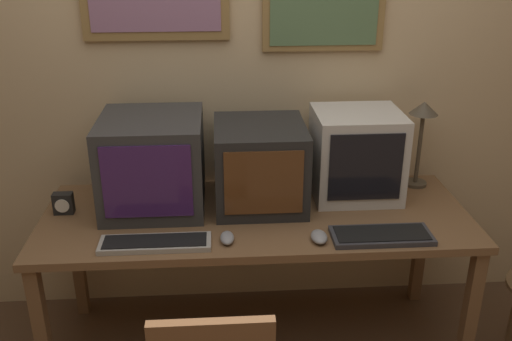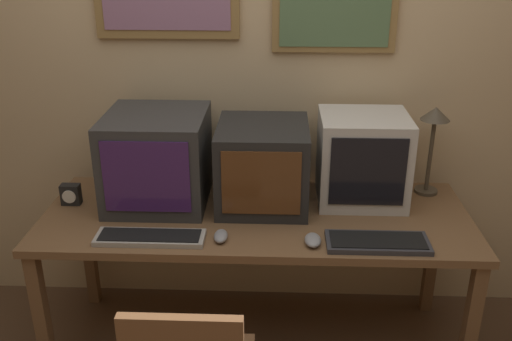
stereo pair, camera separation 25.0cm
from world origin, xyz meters
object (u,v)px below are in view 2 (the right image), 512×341
object	(u,v)px
keyboard_side	(377,242)
desk_lamp	(434,128)
monitor_right	(362,158)
keyboard_main	(150,237)
mouse_near_keyboard	(221,236)
monitor_left	(157,158)
monitor_center	(263,165)
desk_clock	(71,194)
mouse_far_corner	(313,240)

from	to	relation	value
keyboard_side	desk_lamp	world-z (taller)	desk_lamp
monitor_right	keyboard_side	bearing A→B (deg)	-87.46
keyboard_main	mouse_near_keyboard	world-z (taller)	mouse_near_keyboard
mouse_near_keyboard	monitor_right	bearing A→B (deg)	34.05
monitor_left	keyboard_main	size ratio (longest dim) A/B	1.06
monitor_center	keyboard_side	bearing A→B (deg)	-38.21
mouse_near_keyboard	keyboard_side	bearing A→B (deg)	-1.27
keyboard_main	desk_clock	distance (m)	0.54
monitor_right	desk_lamp	distance (m)	0.37
monitor_center	desk_lamp	size ratio (longest dim) A/B	1.05
mouse_far_corner	monitor_right	bearing A→B (deg)	60.97
keyboard_main	monitor_left	bearing A→B (deg)	94.90
mouse_far_corner	desk_clock	bearing A→B (deg)	163.67
monitor_center	monitor_right	bearing A→B (deg)	7.07
mouse_far_corner	keyboard_main	bearing A→B (deg)	179.53
mouse_near_keyboard	desk_clock	world-z (taller)	desk_clock
keyboard_main	desk_clock	xyz separation A→B (m)	(-0.44, 0.32, 0.04)
monitor_center	desk_lamp	bearing A→B (deg)	10.00
desk_clock	mouse_far_corner	bearing A→B (deg)	-16.33
mouse_near_keyboard	mouse_far_corner	world-z (taller)	mouse_far_corner
keyboard_main	desk_clock	world-z (taller)	desk_clock
mouse_near_keyboard	desk_lamp	world-z (taller)	desk_lamp
desk_lamp	monitor_center	bearing A→B (deg)	-170.00
monitor_right	keyboard_main	distance (m)	1.03
monitor_center	keyboard_main	world-z (taller)	monitor_center
monitor_left	mouse_far_corner	xyz separation A→B (m)	(0.71, -0.39, -0.19)
monitor_center	mouse_far_corner	size ratio (longest dim) A/B	4.17
monitor_center	monitor_right	distance (m)	0.47
monitor_center	desk_clock	bearing A→B (deg)	-176.28
keyboard_main	keyboard_side	world-z (taller)	same
monitor_left	keyboard_main	world-z (taller)	monitor_left
monitor_right	mouse_far_corner	xyz separation A→B (m)	(-0.24, -0.44, -0.19)
mouse_near_keyboard	desk_lamp	bearing A→B (deg)	27.77
monitor_left	desk_clock	size ratio (longest dim) A/B	4.91
monitor_left	keyboard_main	distance (m)	0.43
desk_clock	mouse_near_keyboard	bearing A→B (deg)	-22.73
mouse_near_keyboard	desk_clock	distance (m)	0.79
monitor_center	mouse_near_keyboard	size ratio (longest dim) A/B	4.42
mouse_near_keyboard	desk_lamp	size ratio (longest dim) A/B	0.24
monitor_left	desk_lamp	bearing A→B (deg)	5.98
monitor_center	mouse_near_keyboard	world-z (taller)	monitor_center
keyboard_main	mouse_far_corner	xyz separation A→B (m)	(0.67, -0.01, 0.01)
monitor_right	keyboard_side	world-z (taller)	monitor_right
keyboard_main	mouse_far_corner	distance (m)	0.67
mouse_near_keyboard	keyboard_main	bearing A→B (deg)	-177.38
keyboard_side	desk_clock	size ratio (longest dim) A/B	4.27
mouse_near_keyboard	desk_lamp	xyz separation A→B (m)	(0.96, 0.51, 0.31)
monitor_left	monitor_right	size ratio (longest dim) A/B	1.17
monitor_right	mouse_far_corner	world-z (taller)	monitor_right
keyboard_side	desk_lamp	distance (m)	0.69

